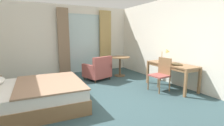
# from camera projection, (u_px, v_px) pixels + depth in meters

# --- Properties ---
(ground) EXTENTS (5.90, 7.58, 0.10)m
(ground) POSITION_uv_depth(u_px,v_px,m) (103.00, 105.00, 3.86)
(ground) COLOR #334C51
(wall_back) EXTENTS (5.50, 0.12, 2.70)m
(wall_back) POSITION_uv_depth(u_px,v_px,m) (67.00, 40.00, 6.73)
(wall_back) COLOR white
(wall_back) RESTS_ON ground
(wall_right) EXTENTS (0.12, 7.18, 2.70)m
(wall_right) POSITION_uv_depth(u_px,v_px,m) (188.00, 42.00, 4.83)
(wall_right) COLOR white
(wall_right) RESTS_ON ground
(balcony_glass_door) EXTENTS (1.34, 0.02, 2.38)m
(balcony_glass_door) POSITION_uv_depth(u_px,v_px,m) (85.00, 44.00, 7.01)
(balcony_glass_door) COLOR silver
(balcony_glass_door) RESTS_ON ground
(curtain_panel_left) EXTENTS (0.42, 0.10, 2.56)m
(curtain_panel_left) POSITION_uv_depth(u_px,v_px,m) (64.00, 42.00, 6.51)
(curtain_panel_left) COLOR #897056
(curtain_panel_left) RESTS_ON ground
(curtain_panel_right) EXTENTS (0.51, 0.10, 2.56)m
(curtain_panel_right) POSITION_uv_depth(u_px,v_px,m) (105.00, 41.00, 7.31)
(curtain_panel_right) COLOR tan
(curtain_panel_right) RESTS_ON ground
(bed) EXTENTS (2.16, 1.80, 1.14)m
(bed) POSITION_uv_depth(u_px,v_px,m) (29.00, 95.00, 3.55)
(bed) COLOR olive
(bed) RESTS_ON ground
(writing_desk) EXTENTS (0.61, 1.52, 0.73)m
(writing_desk) POSITION_uv_depth(u_px,v_px,m) (172.00, 66.00, 4.89)
(writing_desk) COLOR olive
(writing_desk) RESTS_ON ground
(desk_chair) EXTENTS (0.48, 0.49, 0.92)m
(desk_chair) POSITION_uv_depth(u_px,v_px,m) (161.00, 72.00, 4.71)
(desk_chair) COLOR #9E4C47
(desk_chair) RESTS_ON ground
(desk_lamp) EXTENTS (0.21, 0.30, 0.43)m
(desk_lamp) POSITION_uv_depth(u_px,v_px,m) (166.00, 52.00, 5.17)
(desk_lamp) COLOR tan
(desk_lamp) RESTS_ON writing_desk
(closed_book) EXTENTS (0.36, 0.38, 0.03)m
(closed_book) POSITION_uv_depth(u_px,v_px,m) (176.00, 64.00, 4.68)
(closed_book) COLOR brown
(closed_book) RESTS_ON writing_desk
(armchair_by_window) EXTENTS (0.96, 0.92, 0.83)m
(armchair_by_window) POSITION_uv_depth(u_px,v_px,m) (98.00, 70.00, 5.82)
(armchair_by_window) COLOR #9E4C47
(armchair_by_window) RESTS_ON ground
(round_cafe_table) EXTENTS (0.75, 0.75, 0.73)m
(round_cafe_table) POSITION_uv_depth(u_px,v_px,m) (120.00, 62.00, 6.34)
(round_cafe_table) COLOR olive
(round_cafe_table) RESTS_ON ground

